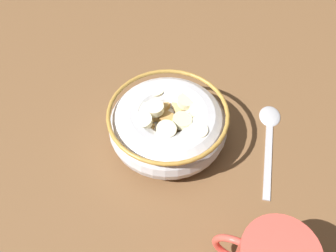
# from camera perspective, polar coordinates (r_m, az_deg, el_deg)

# --- Properties ---
(ground_plane) EXTENTS (1.01, 1.01, 0.02)m
(ground_plane) POSITION_cam_1_polar(r_m,az_deg,el_deg) (0.58, 0.00, -2.42)
(ground_plane) COLOR brown
(cereal_bowl) EXTENTS (0.17, 0.17, 0.06)m
(cereal_bowl) POSITION_cam_1_polar(r_m,az_deg,el_deg) (0.54, -0.00, 0.27)
(cereal_bowl) COLOR silver
(cereal_bowl) RESTS_ON ground_plane
(spoon) EXTENTS (0.06, 0.17, 0.01)m
(spoon) POSITION_cam_1_polar(r_m,az_deg,el_deg) (0.60, 15.09, -0.20)
(spoon) COLOR #B7B7BC
(spoon) RESTS_ON ground_plane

